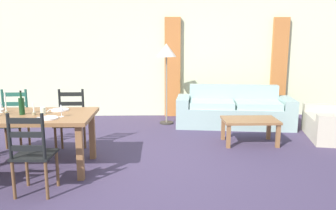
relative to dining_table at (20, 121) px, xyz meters
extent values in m
cube|color=#413551|center=(1.50, -0.01, -0.67)|extent=(9.60, 9.60, 0.02)
cube|color=beige|center=(1.50, 3.29, 0.69)|extent=(9.60, 0.16, 2.70)
cube|color=#C67136|center=(2.12, 3.15, 0.44)|extent=(0.35, 0.08, 2.20)
cube|color=#C67136|center=(4.52, 3.15, 0.44)|extent=(0.35, 0.08, 2.20)
cube|color=#8F6039|center=(0.00, 0.00, 0.06)|extent=(1.90, 0.96, 0.05)
cube|color=#8F6039|center=(0.85, -0.38, -0.31)|extent=(0.08, 0.08, 0.70)
cube|color=#8F6039|center=(0.85, 0.38, -0.31)|extent=(0.08, 0.08, 0.70)
cube|color=black|center=(0.43, -0.72, -0.22)|extent=(0.44, 0.42, 0.03)
cylinder|color=brown|center=(0.26, -0.54, -0.45)|extent=(0.04, 0.04, 0.43)
cylinder|color=brown|center=(0.62, -0.55, -0.45)|extent=(0.04, 0.04, 0.43)
cylinder|color=brown|center=(0.24, -0.88, -0.45)|extent=(0.04, 0.04, 0.43)
cylinder|color=brown|center=(0.60, -0.89, -0.45)|extent=(0.04, 0.04, 0.43)
cylinder|color=black|center=(0.24, -0.88, 0.05)|extent=(0.04, 0.04, 0.50)
cylinder|color=black|center=(0.60, -0.89, 0.05)|extent=(0.04, 0.04, 0.50)
cube|color=black|center=(0.42, -0.89, -0.08)|extent=(0.38, 0.04, 0.06)
cube|color=black|center=(0.42, -0.89, 0.07)|extent=(0.38, 0.04, 0.06)
cube|color=black|center=(0.42, -0.89, 0.22)|extent=(0.38, 0.04, 0.06)
cube|color=#225847|center=(-0.42, 0.68, -0.22)|extent=(0.43, 0.41, 0.03)
cylinder|color=brown|center=(-0.24, 0.52, -0.45)|extent=(0.04, 0.04, 0.43)
cylinder|color=brown|center=(-0.25, 0.86, -0.45)|extent=(0.04, 0.04, 0.43)
cylinder|color=brown|center=(-0.60, 0.85, -0.45)|extent=(0.04, 0.04, 0.43)
cylinder|color=#225847|center=(-0.25, 0.86, 0.05)|extent=(0.04, 0.04, 0.50)
cylinder|color=#225847|center=(-0.60, 0.85, 0.05)|extent=(0.04, 0.04, 0.50)
cube|color=#225847|center=(-0.42, 0.85, -0.08)|extent=(0.38, 0.03, 0.06)
cube|color=#225847|center=(-0.42, 0.85, 0.07)|extent=(0.38, 0.03, 0.06)
cube|color=#225847|center=(-0.42, 0.85, 0.22)|extent=(0.38, 0.03, 0.06)
cube|color=black|center=(0.46, 0.68, -0.22)|extent=(0.43, 0.41, 0.03)
cylinder|color=brown|center=(0.64, 0.51, -0.45)|extent=(0.04, 0.04, 0.43)
cylinder|color=brown|center=(0.28, 0.51, -0.45)|extent=(0.04, 0.04, 0.43)
cylinder|color=brown|center=(0.63, 0.85, -0.45)|extent=(0.04, 0.04, 0.43)
cylinder|color=brown|center=(0.27, 0.85, -0.45)|extent=(0.04, 0.04, 0.43)
cylinder|color=black|center=(0.63, 0.85, 0.05)|extent=(0.04, 0.04, 0.50)
cylinder|color=black|center=(0.27, 0.85, 0.05)|extent=(0.04, 0.04, 0.50)
cube|color=black|center=(0.45, 0.85, -0.08)|extent=(0.38, 0.03, 0.06)
cube|color=black|center=(0.45, 0.85, 0.07)|extent=(0.38, 0.03, 0.06)
cube|color=black|center=(0.45, 0.85, 0.22)|extent=(0.38, 0.03, 0.06)
cylinder|color=white|center=(0.45, -0.25, 0.10)|extent=(0.24, 0.24, 0.02)
cube|color=silver|center=(0.30, -0.25, 0.09)|extent=(0.02, 0.17, 0.01)
cylinder|color=white|center=(0.45, 0.25, 0.10)|extent=(0.24, 0.24, 0.02)
cube|color=silver|center=(0.30, 0.25, 0.09)|extent=(0.02, 0.17, 0.01)
cylinder|color=#143819|center=(0.03, 0.00, 0.20)|extent=(0.07, 0.07, 0.22)
cylinder|color=#143819|center=(0.03, 0.00, 0.35)|extent=(0.02, 0.02, 0.08)
cylinder|color=black|center=(0.03, 0.00, 0.39)|extent=(0.03, 0.03, 0.02)
cylinder|color=white|center=(0.58, -0.14, 0.09)|extent=(0.06, 0.06, 0.01)
cylinder|color=white|center=(0.58, -0.14, 0.13)|extent=(0.01, 0.01, 0.07)
cone|color=white|center=(0.58, -0.14, 0.21)|extent=(0.06, 0.06, 0.08)
cylinder|color=white|center=(-0.30, 0.13, 0.09)|extent=(0.06, 0.06, 0.01)
cylinder|color=white|center=(-0.30, 0.13, 0.13)|extent=(0.01, 0.01, 0.07)
cone|color=white|center=(-0.30, 0.13, 0.21)|extent=(0.06, 0.06, 0.08)
cylinder|color=beige|center=(0.30, 0.02, 0.13)|extent=(0.07, 0.07, 0.09)
cylinder|color=#998C66|center=(-0.18, 0.02, 0.11)|extent=(0.05, 0.05, 0.04)
cylinder|color=white|center=(-0.18, 0.02, 0.25)|extent=(0.02, 0.02, 0.26)
cylinder|color=#998C66|center=(0.20, -0.04, 0.11)|extent=(0.05, 0.05, 0.04)
cylinder|color=white|center=(0.20, -0.04, 0.19)|extent=(0.02, 0.02, 0.12)
cube|color=#96B2AA|center=(3.32, 2.19, -0.46)|extent=(1.88, 1.01, 0.40)
cube|color=#96B2AA|center=(3.36, 2.49, -0.26)|extent=(1.81, 0.42, 0.80)
cube|color=#96B2AA|center=(4.34, 2.07, -0.37)|extent=(0.34, 0.82, 0.58)
cube|color=#96B2AA|center=(2.31, 2.32, -0.37)|extent=(0.34, 0.82, 0.58)
cube|color=#A8C7BF|center=(3.76, 2.09, -0.20)|extent=(0.93, 0.74, 0.12)
cube|color=#A8C7BF|center=(2.87, 2.20, -0.20)|extent=(0.93, 0.74, 0.12)
cube|color=#8F6039|center=(3.33, 1.04, -0.26)|extent=(0.90, 0.56, 0.04)
cube|color=#8F6039|center=(2.93, 0.81, -0.47)|extent=(0.06, 0.06, 0.38)
cube|color=#8F6039|center=(3.73, 0.81, -0.47)|extent=(0.06, 0.06, 0.38)
cube|color=#8F6039|center=(2.93, 1.27, -0.47)|extent=(0.06, 0.06, 0.38)
cube|color=#8F6039|center=(3.73, 1.27, -0.47)|extent=(0.06, 0.06, 0.38)
cube|color=beige|center=(4.87, 1.29, -0.47)|extent=(0.94, 0.94, 0.38)
cube|color=beige|center=(4.97, 1.77, -0.40)|extent=(0.82, 0.33, 0.52)
cylinder|color=#332D28|center=(1.97, 2.44, -0.65)|extent=(0.28, 0.28, 0.03)
cylinder|color=gray|center=(1.97, 2.44, 0.04)|extent=(0.03, 0.03, 1.35)
cone|color=beige|center=(1.97, 2.44, 0.85)|extent=(0.40, 0.40, 0.26)
camera|label=1|loc=(1.83, -4.31, 1.04)|focal=35.69mm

